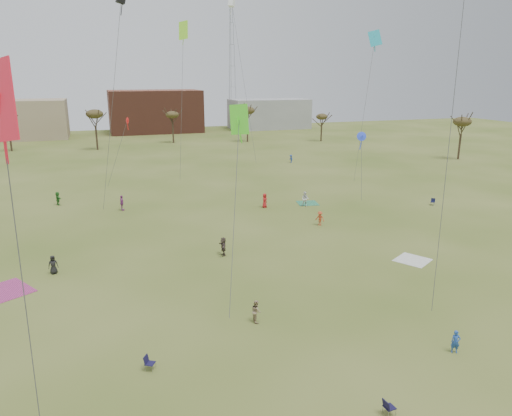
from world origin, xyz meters
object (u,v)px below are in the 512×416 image
object	(u,v)px
radio_tower	(232,65)
camp_chair_left	(150,366)
camp_chair_center	(389,410)
camp_chair_right	(433,203)
flyer_near_right	(456,342)

from	to	relation	value
radio_tower	camp_chair_left	bearing A→B (deg)	-107.89
camp_chair_left	radio_tower	world-z (taller)	radio_tower
camp_chair_left	radio_tower	xyz separation A→B (m)	(40.23, 124.63, 18.95)
camp_chair_center	radio_tower	distance (m)	136.68
camp_chair_left	camp_chair_right	world-z (taller)	same
camp_chair_left	camp_chair_right	xyz separation A→B (m)	(38.42, 24.30, 0.00)
camp_chair_left	camp_chair_center	bearing A→B (deg)	-93.37
radio_tower	camp_chair_center	bearing A→B (deg)	-102.61
flyer_near_right	radio_tower	size ratio (longest dim) A/B	0.03
camp_chair_center	radio_tower	world-z (taller)	radio_tower
camp_chair_right	radio_tower	bearing A→B (deg)	136.85
camp_chair_left	camp_chair_center	size ratio (longest dim) A/B	1.00
camp_chair_center	camp_chair_left	bearing A→B (deg)	49.37
camp_chair_right	radio_tower	distance (m)	102.13
flyer_near_right	camp_chair_left	bearing A→B (deg)	-165.17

